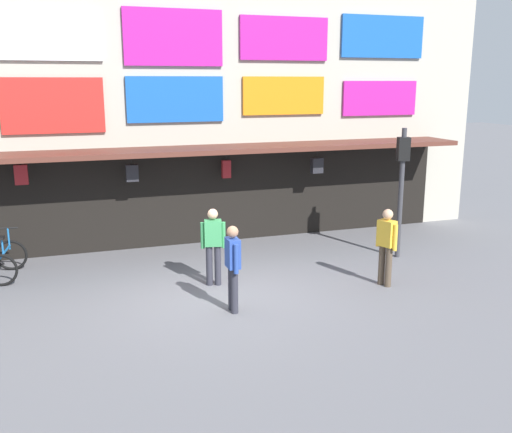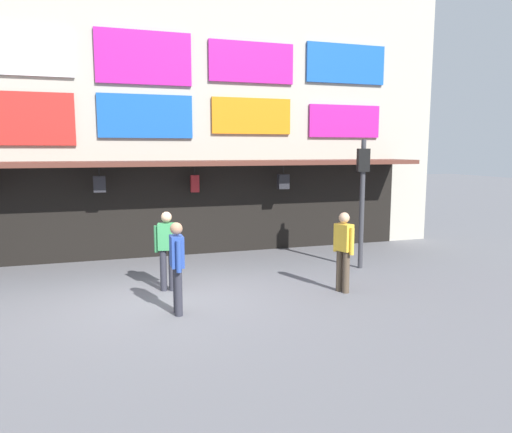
# 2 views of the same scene
# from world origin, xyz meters

# --- Properties ---
(ground_plane) EXTENTS (80.00, 80.00, 0.00)m
(ground_plane) POSITION_xyz_m (0.00, 0.00, 0.00)
(ground_plane) COLOR slate
(shopfront) EXTENTS (18.00, 2.60, 8.00)m
(shopfront) POSITION_xyz_m (-0.00, 4.57, 3.96)
(shopfront) COLOR #B2AD9E
(shopfront) RESTS_ON ground
(traffic_light_far) EXTENTS (0.34, 0.35, 3.20)m
(traffic_light_far) POSITION_xyz_m (4.93, 1.12, 2.14)
(traffic_light_far) COLOR #38383D
(traffic_light_far) RESTS_ON ground
(pedestrian_in_blue) EXTENTS (0.33, 0.50, 1.68)m
(pedestrian_in_blue) POSITION_xyz_m (3.53, -0.59, 0.95)
(pedestrian_in_blue) COLOR brown
(pedestrian_in_blue) RESTS_ON ground
(pedestrian_in_white) EXTENTS (0.52, 0.41, 1.68)m
(pedestrian_in_white) POSITION_xyz_m (0.07, 0.65, 0.98)
(pedestrian_in_white) COLOR #2D2D38
(pedestrian_in_white) RESTS_ON ground
(pedestrian_in_black) EXTENTS (0.22, 0.53, 1.68)m
(pedestrian_in_black) POSITION_xyz_m (0.05, -0.91, 0.95)
(pedestrian_in_black) COLOR #2D2D38
(pedestrian_in_black) RESTS_ON ground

